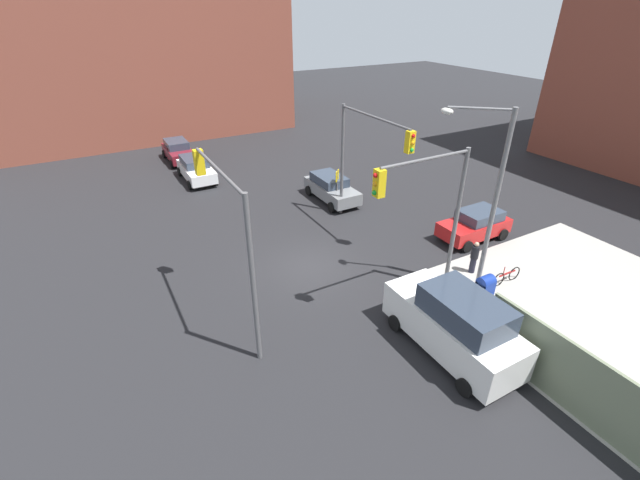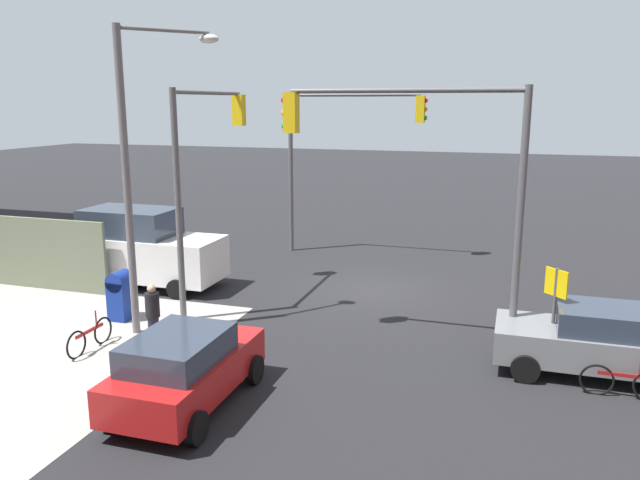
# 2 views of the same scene
# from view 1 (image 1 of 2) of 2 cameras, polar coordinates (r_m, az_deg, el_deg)

# --- Properties ---
(ground_plane) EXTENTS (120.00, 120.00, 0.00)m
(ground_plane) POSITION_cam_1_polar(r_m,az_deg,el_deg) (21.01, -1.24, -3.52)
(ground_plane) COLOR black
(sidewalk_corner) EXTENTS (12.00, 12.00, 0.01)m
(sidewalk_corner) POSITION_cam_1_polar(r_m,az_deg,el_deg) (21.66, 33.33, -7.94)
(sidewalk_corner) COLOR #9E9B93
(sidewalk_corner) RESTS_ON ground
(traffic_signal_nw_corner) EXTENTS (6.00, 0.36, 6.50)m
(traffic_signal_nw_corner) POSITION_cam_1_polar(r_m,az_deg,el_deg) (22.89, 6.18, 12.06)
(traffic_signal_nw_corner) COLOR #59595B
(traffic_signal_nw_corner) RESTS_ON ground
(traffic_signal_se_corner) EXTENTS (5.60, 0.36, 6.50)m
(traffic_signal_se_corner) POSITION_cam_1_polar(r_m,az_deg,el_deg) (15.34, -12.19, 2.51)
(traffic_signal_se_corner) COLOR #59595B
(traffic_signal_se_corner) RESTS_ON ground
(traffic_signal_ne_corner) EXTENTS (0.36, 4.49, 6.50)m
(traffic_signal_ne_corner) POSITION_cam_1_polar(r_m,az_deg,el_deg) (17.08, 14.30, 4.84)
(traffic_signal_ne_corner) COLOR #59595B
(traffic_signal_ne_corner) RESTS_ON ground
(street_lamp_corner) EXTENTS (1.94, 2.10, 8.00)m
(street_lamp_corner) POSITION_cam_1_polar(r_m,az_deg,el_deg) (18.62, 21.49, 6.17)
(street_lamp_corner) COLOR slate
(street_lamp_corner) RESTS_ON ground
(warning_sign_two_way) EXTENTS (0.48, 0.48, 2.40)m
(warning_sign_two_way) POSITION_cam_1_polar(r_m,az_deg,el_deg) (26.54, 2.30, 7.74)
(warning_sign_two_way) COLOR #4C4C4C
(warning_sign_two_way) RESTS_ON ground
(mailbox_blue) EXTENTS (0.56, 0.64, 1.43)m
(mailbox_blue) POSITION_cam_1_polar(r_m,az_deg,el_deg) (19.39, 21.07, -6.18)
(mailbox_blue) COLOR navy
(mailbox_blue) RESTS_ON ground
(sedan_gray) EXTENTS (4.42, 2.02, 1.62)m
(sedan_gray) POSITION_cam_1_polar(r_m,az_deg,el_deg) (27.75, 1.51, 6.97)
(sedan_gray) COLOR slate
(sedan_gray) RESTS_ON ground
(hatchback_maroon) EXTENTS (4.16, 2.02, 1.62)m
(hatchback_maroon) POSITION_cam_1_polar(r_m,az_deg,el_deg) (36.90, -18.41, 11.24)
(hatchback_maroon) COLOR maroon
(hatchback_maroon) RESTS_ON ground
(sedan_red) EXTENTS (2.02, 3.91, 1.62)m
(sedan_red) POSITION_cam_1_polar(r_m,az_deg,el_deg) (24.53, 19.98, 1.97)
(sedan_red) COLOR #B21919
(sedan_red) RESTS_ON ground
(hatchback_white) EXTENTS (4.43, 2.02, 1.62)m
(hatchback_white) POSITION_cam_1_polar(r_m,az_deg,el_deg) (32.33, -16.22, 9.12)
(hatchback_white) COLOR white
(hatchback_white) RESTS_ON ground
(van_white_delivery) EXTENTS (5.40, 2.32, 2.62)m
(van_white_delivery) POSITION_cam_1_polar(r_m,az_deg,el_deg) (16.32, 17.50, -10.61)
(van_white_delivery) COLOR white
(van_white_delivery) RESTS_ON ground
(pedestrian_crossing) EXTENTS (0.36, 0.36, 1.64)m
(pedestrian_crossing) POSITION_cam_1_polar(r_m,az_deg,el_deg) (21.39, 19.87, -2.14)
(pedestrian_crossing) COLOR black
(pedestrian_crossing) RESTS_ON ground
(bicycle_leaning_on_fence) EXTENTS (0.05, 1.75, 0.97)m
(bicycle_leaning_on_fence) POSITION_cam_1_polar(r_m,az_deg,el_deg) (21.43, 23.61, -4.47)
(bicycle_leaning_on_fence) COLOR black
(bicycle_leaning_on_fence) RESTS_ON ground
(bicycle_at_crosswalk) EXTENTS (1.75, 0.05, 0.97)m
(bicycle_at_crosswalk) POSITION_cam_1_polar(r_m,az_deg,el_deg) (28.75, 2.96, 6.69)
(bicycle_at_crosswalk) COLOR black
(bicycle_at_crosswalk) RESTS_ON ground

